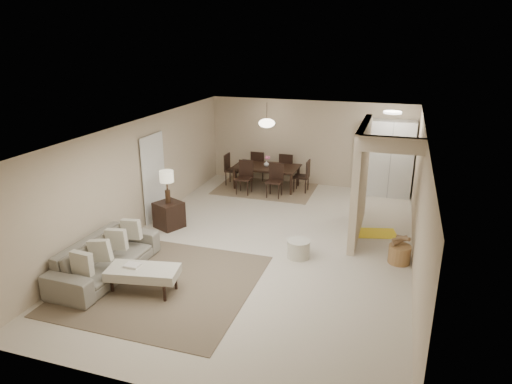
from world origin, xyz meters
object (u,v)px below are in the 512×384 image
(ottoman_bench, at_px, (143,273))
(wicker_basket, at_px, (399,254))
(side_table, at_px, (169,215))
(round_pouf, at_px, (298,249))
(dining_table, at_px, (266,177))
(pantry_cabinet, at_px, (391,159))
(sofa, at_px, (106,258))

(ottoman_bench, height_order, wicker_basket, ottoman_bench)
(side_table, distance_m, round_pouf, 3.27)
(round_pouf, bearing_deg, wicker_basket, 10.95)
(wicker_basket, bearing_deg, dining_table, 135.97)
(pantry_cabinet, xyz_separation_m, round_pouf, (-1.54, -4.53, -0.87))
(ottoman_bench, bearing_deg, pantry_cabinet, 49.49)
(round_pouf, height_order, dining_table, dining_table)
(side_table, bearing_deg, wicker_basket, -2.40)
(round_pouf, distance_m, wicker_basket, 1.98)
(sofa, xyz_separation_m, side_table, (0.05, 2.37, -0.04))
(sofa, bearing_deg, dining_table, -11.66)
(sofa, bearing_deg, side_table, 0.33)
(side_table, distance_m, dining_table, 3.73)
(pantry_cabinet, height_order, side_table, pantry_cabinet)
(pantry_cabinet, xyz_separation_m, sofa, (-4.80, -6.30, -0.71))
(wicker_basket, bearing_deg, sofa, -157.50)
(side_table, bearing_deg, dining_table, 69.20)
(ottoman_bench, height_order, round_pouf, ottoman_bench)
(pantry_cabinet, bearing_deg, round_pouf, -108.80)
(side_table, xyz_separation_m, round_pouf, (3.21, -0.59, -0.12))
(pantry_cabinet, relative_size, dining_table, 1.12)
(pantry_cabinet, height_order, round_pouf, pantry_cabinet)
(dining_table, bearing_deg, round_pouf, -64.54)
(ottoman_bench, distance_m, wicker_basket, 4.89)
(sofa, bearing_deg, round_pouf, -59.84)
(side_table, relative_size, wicker_basket, 1.42)
(pantry_cabinet, xyz_separation_m, side_table, (-4.75, -3.93, -0.75))
(round_pouf, xyz_separation_m, wicker_basket, (1.94, 0.38, -0.00))
(sofa, relative_size, wicker_basket, 5.48)
(round_pouf, bearing_deg, sofa, -151.38)
(side_table, xyz_separation_m, dining_table, (1.32, 3.48, 0.03))
(pantry_cabinet, height_order, dining_table, pantry_cabinet)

